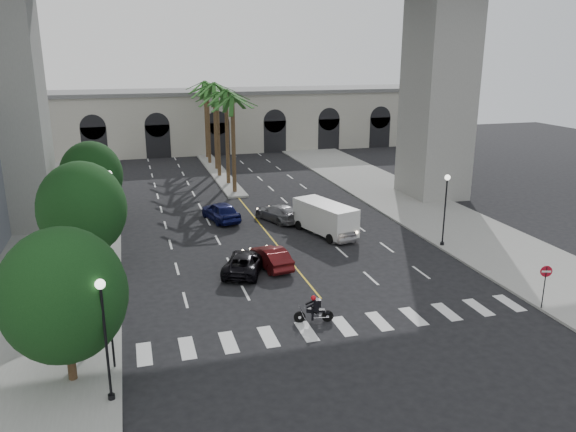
# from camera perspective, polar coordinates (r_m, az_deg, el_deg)

# --- Properties ---
(ground) EXTENTS (140.00, 140.00, 0.00)m
(ground) POSITION_cam_1_polar(r_m,az_deg,el_deg) (30.84, 4.63, -9.87)
(ground) COLOR black
(ground) RESTS_ON ground
(sidewalk_left) EXTENTS (8.00, 100.00, 0.15)m
(sidewalk_left) POSITION_cam_1_polar(r_m,az_deg,el_deg) (43.28, -21.91, -3.10)
(sidewalk_left) COLOR gray
(sidewalk_left) RESTS_ON ground
(sidewalk_right) EXTENTS (8.00, 100.00, 0.15)m
(sidewalk_right) POSITION_cam_1_polar(r_m,az_deg,el_deg) (49.74, 14.79, 0.00)
(sidewalk_right) COLOR gray
(sidewalk_right) RESTS_ON ground
(median) EXTENTS (2.00, 24.00, 0.20)m
(median) POSITION_cam_1_polar(r_m,az_deg,el_deg) (65.99, -7.08, 4.40)
(median) COLOR gray
(median) RESTS_ON ground
(pier_building) EXTENTS (71.00, 10.50, 8.50)m
(pier_building) POSITION_cam_1_polar(r_m,az_deg,el_deg) (81.97, -9.13, 9.58)
(pier_building) COLOR #B6B2A3
(pier_building) RESTS_ON ground
(palm_a) EXTENTS (3.20, 3.20, 10.30)m
(palm_a) POSITION_cam_1_polar(r_m,az_deg,el_deg) (54.92, -5.68, 11.55)
(palm_a) COLOR #47331E
(palm_a) RESTS_ON ground
(palm_b) EXTENTS (3.20, 3.20, 10.60)m
(palm_b) POSITION_cam_1_polar(r_m,az_deg,el_deg) (58.85, -6.33, 12.11)
(palm_b) COLOR #47331E
(palm_b) RESTS_ON ground
(palm_c) EXTENTS (3.20, 3.20, 10.10)m
(palm_c) POSITION_cam_1_polar(r_m,az_deg,el_deg) (62.77, -7.24, 11.92)
(palm_c) COLOR #47331E
(palm_c) RESTS_ON ground
(palm_d) EXTENTS (3.20, 3.20, 10.90)m
(palm_d) POSITION_cam_1_polar(r_m,az_deg,el_deg) (66.71, -7.52, 12.79)
(palm_d) COLOR #47331E
(palm_d) RESTS_ON ground
(palm_e) EXTENTS (3.20, 3.20, 10.40)m
(palm_e) POSITION_cam_1_polar(r_m,az_deg,el_deg) (70.65, -8.23, 12.58)
(palm_e) COLOR #47331E
(palm_e) RESTS_ON ground
(palm_f) EXTENTS (3.20, 3.20, 10.70)m
(palm_f) POSITION_cam_1_polar(r_m,az_deg,el_deg) (74.63, -8.45, 12.98)
(palm_f) COLOR #47331E
(palm_f) RESTS_ON ground
(street_tree_near) EXTENTS (5.20, 5.20, 6.89)m
(street_tree_near) POSITION_cam_1_polar(r_m,az_deg,el_deg) (24.91, -21.88, -7.48)
(street_tree_near) COLOR #382616
(street_tree_near) RESTS_ON ground
(street_tree_mid) EXTENTS (5.44, 5.44, 7.21)m
(street_tree_mid) POSITION_cam_1_polar(r_m,az_deg,el_deg) (37.14, -20.19, 0.68)
(street_tree_mid) COLOR #382616
(street_tree_mid) RESTS_ON ground
(street_tree_far) EXTENTS (5.04, 5.04, 6.68)m
(street_tree_far) POSITION_cam_1_polar(r_m,az_deg,el_deg) (48.88, -19.34, 3.96)
(street_tree_far) COLOR #382616
(street_tree_far) RESTS_ON ground
(lamp_post_left_near) EXTENTS (0.40, 0.40, 5.35)m
(lamp_post_left_near) POSITION_cam_1_polar(r_m,az_deg,el_deg) (23.29, -18.12, -10.97)
(lamp_post_left_near) COLOR black
(lamp_post_left_near) RESTS_ON ground
(lamp_post_left_far) EXTENTS (0.40, 0.40, 5.35)m
(lamp_post_left_far) POSITION_cam_1_polar(r_m,az_deg,el_deg) (43.10, -17.48, 1.64)
(lamp_post_left_far) COLOR black
(lamp_post_left_far) RESTS_ON ground
(lamp_post_right) EXTENTS (0.40, 0.40, 5.35)m
(lamp_post_right) POSITION_cam_1_polar(r_m,az_deg,el_deg) (41.35, 15.69, 1.18)
(lamp_post_right) COLOR black
(lamp_post_right) RESTS_ON ground
(traffic_signal_near) EXTENTS (0.25, 0.18, 3.65)m
(traffic_signal_near) POSITION_cam_1_polar(r_m,az_deg,el_deg) (25.84, -17.63, -9.87)
(traffic_signal_near) COLOR black
(traffic_signal_near) RESTS_ON ground
(traffic_signal_far) EXTENTS (0.25, 0.18, 3.65)m
(traffic_signal_far) POSITION_cam_1_polar(r_m,az_deg,el_deg) (29.50, -17.51, -6.52)
(traffic_signal_far) COLOR black
(traffic_signal_far) RESTS_ON ground
(motorcycle_rider) EXTENTS (2.06, 0.64, 1.50)m
(motorcycle_rider) POSITION_cam_1_polar(r_m,az_deg,el_deg) (29.63, 2.75, -9.51)
(motorcycle_rider) COLOR black
(motorcycle_rider) RESTS_ON ground
(car_a) EXTENTS (2.52, 4.59, 1.48)m
(car_a) POSITION_cam_1_polar(r_m,az_deg,el_deg) (42.56, 4.62, -1.30)
(car_a) COLOR #B1B0B5
(car_a) RESTS_ON ground
(car_b) EXTENTS (2.10, 4.39, 1.39)m
(car_b) POSITION_cam_1_polar(r_m,az_deg,el_deg) (36.79, -1.71, -4.19)
(car_b) COLOR #4F0F11
(car_b) RESTS_ON ground
(car_c) EXTENTS (3.97, 5.30, 1.34)m
(car_c) POSITION_cam_1_polar(r_m,az_deg,el_deg) (36.10, -4.40, -4.70)
(car_c) COLOR black
(car_c) RESTS_ON ground
(car_d) EXTENTS (3.58, 5.26, 1.41)m
(car_d) POSITION_cam_1_polar(r_m,az_deg,el_deg) (46.77, -1.01, 0.33)
(car_d) COLOR slate
(car_d) RESTS_ON ground
(car_e) EXTENTS (3.02, 5.12, 1.63)m
(car_e) POSITION_cam_1_polar(r_m,az_deg,el_deg) (47.12, -6.84, 0.48)
(car_e) COLOR #10144C
(car_e) RESTS_ON ground
(cargo_van) EXTENTS (3.75, 6.14, 2.45)m
(cargo_van) POSITION_cam_1_polar(r_m,az_deg,el_deg) (43.22, 3.82, -0.14)
(cargo_van) COLOR silver
(cargo_van) RESTS_ON ground
(pedestrian_a) EXTENTS (0.70, 0.54, 1.70)m
(pedestrian_a) POSITION_cam_1_polar(r_m,az_deg,el_deg) (31.03, -26.02, -9.38)
(pedestrian_a) COLOR black
(pedestrian_a) RESTS_ON sidewalk_left
(pedestrian_b) EXTENTS (1.01, 0.93, 1.68)m
(pedestrian_b) POSITION_cam_1_polar(r_m,az_deg,el_deg) (37.03, -26.43, -5.36)
(pedestrian_b) COLOR black
(pedestrian_b) RESTS_ON sidewalk_left
(do_not_enter_sign) EXTENTS (0.61, 0.24, 2.61)m
(do_not_enter_sign) POSITION_cam_1_polar(r_m,az_deg,el_deg) (33.35, 24.68, -5.76)
(do_not_enter_sign) COLOR black
(do_not_enter_sign) RESTS_ON ground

